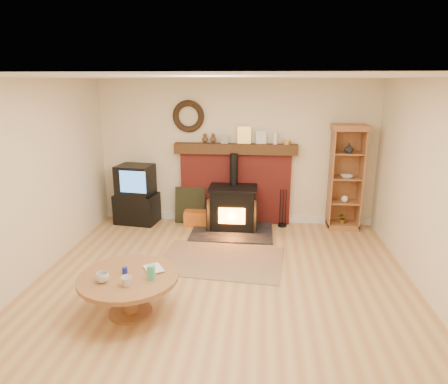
# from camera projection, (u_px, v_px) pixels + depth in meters

# --- Properties ---
(ground) EXTENTS (5.50, 5.50, 0.00)m
(ground) POSITION_uv_depth(u_px,v_px,m) (220.00, 294.00, 4.96)
(ground) COLOR #B9804D
(ground) RESTS_ON ground
(room_shell) EXTENTS (5.02, 5.52, 2.61)m
(room_shell) POSITION_uv_depth(u_px,v_px,m) (219.00, 157.00, 4.59)
(room_shell) COLOR beige
(room_shell) RESTS_ON ground
(chimney_breast) EXTENTS (2.20, 0.22, 1.78)m
(chimney_breast) POSITION_uv_depth(u_px,v_px,m) (235.00, 180.00, 7.31)
(chimney_breast) COLOR maroon
(chimney_breast) RESTS_ON ground
(wood_stove) EXTENTS (1.40, 1.00, 1.33)m
(wood_stove) POSITION_uv_depth(u_px,v_px,m) (233.00, 209.00, 7.05)
(wood_stove) COLOR black
(wood_stove) RESTS_ON ground
(area_rug) EXTENTS (1.90, 1.39, 0.01)m
(area_rug) POSITION_uv_depth(u_px,v_px,m) (221.00, 260.00, 5.89)
(area_rug) COLOR brown
(area_rug) RESTS_ON ground
(tv_unit) EXTENTS (0.81, 0.61, 1.09)m
(tv_unit) POSITION_uv_depth(u_px,v_px,m) (136.00, 195.00, 7.36)
(tv_unit) COLOR black
(tv_unit) RESTS_ON ground
(curio_cabinet) EXTENTS (0.60, 0.43, 1.85)m
(curio_cabinet) POSITION_uv_depth(u_px,v_px,m) (345.00, 177.00, 6.98)
(curio_cabinet) COLOR brown
(curio_cabinet) RESTS_ON ground
(firelog_box) EXTENTS (0.44, 0.28, 0.27)m
(firelog_box) POSITION_uv_depth(u_px,v_px,m) (196.00, 218.00, 7.29)
(firelog_box) COLOR gold
(firelog_box) RESTS_ON ground
(leaning_painting) EXTENTS (0.56, 0.15, 0.67)m
(leaning_painting) POSITION_uv_depth(u_px,v_px,m) (190.00, 205.00, 7.39)
(leaning_painting) COLOR black
(leaning_painting) RESTS_ON ground
(fire_tools) EXTENTS (0.16, 0.16, 0.70)m
(fire_tools) POSITION_uv_depth(u_px,v_px,m) (282.00, 219.00, 7.24)
(fire_tools) COLOR black
(fire_tools) RESTS_ON ground
(coffee_table) EXTENTS (1.12, 1.12, 0.63)m
(coffee_table) POSITION_uv_depth(u_px,v_px,m) (129.00, 283.00, 4.45)
(coffee_table) COLOR brown
(coffee_table) RESTS_ON ground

